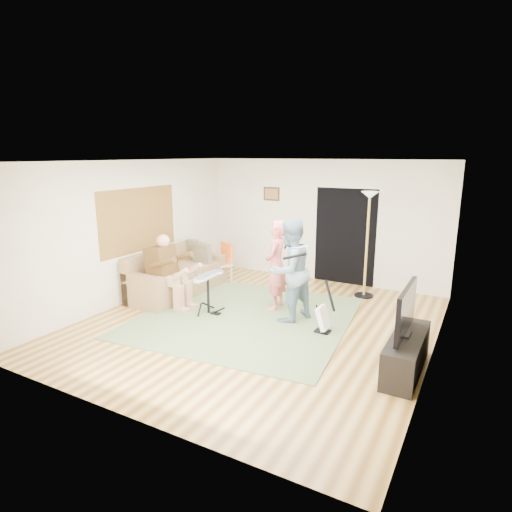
{
  "coord_description": "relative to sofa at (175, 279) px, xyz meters",
  "views": [
    {
      "loc": [
        3.25,
        -5.96,
        2.81
      ],
      "look_at": [
        -0.19,
        0.3,
        1.1
      ],
      "focal_mm": 30.0,
      "sensor_mm": 36.0,
      "label": 1
    }
  ],
  "objects": [
    {
      "name": "drummer",
      "position": [
        0.43,
        -0.65,
        0.23
      ],
      "size": [
        0.89,
        0.5,
        1.36
      ],
      "color": "#553918",
      "rests_on": "sofa"
    },
    {
      "name": "television",
      "position": [
        4.75,
        -1.13,
        0.55
      ],
      "size": [
        0.06,
        1.1,
        0.63
      ],
      "primitive_type": "cube",
      "color": "black",
      "rests_on": "tv_cabinet"
    },
    {
      "name": "guitar_spare",
      "position": [
        3.41,
        -0.47,
        -0.05
      ],
      "size": [
        0.32,
        0.29,
        0.89
      ],
      "color": "black",
      "rests_on": "floor"
    },
    {
      "name": "walls",
      "position": [
        2.3,
        -0.65,
        1.05
      ],
      "size": [
        5.5,
        6.0,
        2.7
      ],
      "primitive_type": null,
      "color": "silver",
      "rests_on": "floor"
    },
    {
      "name": "singer",
      "position": [
        2.24,
        0.18,
        0.53
      ],
      "size": [
        0.48,
        0.66,
        1.66
      ],
      "primitive_type": "imported",
      "rotation": [
        0.0,
        0.0,
        -1.42
      ],
      "color": "#DA615F",
      "rests_on": "floor"
    },
    {
      "name": "microphone",
      "position": [
        2.44,
        0.18,
        0.94
      ],
      "size": [
        0.06,
        0.06,
        0.24
      ],
      "primitive_type": null,
      "color": "black",
      "rests_on": "singer"
    },
    {
      "name": "dining_chair",
      "position": [
        0.44,
        1.12,
        0.01
      ],
      "size": [
        0.48,
        0.5,
        0.88
      ],
      "rotation": [
        0.0,
        0.0,
        -0.34
      ],
      "color": "beige",
      "rests_on": "floor"
    },
    {
      "name": "guitarist",
      "position": [
        2.7,
        -0.22,
        0.58
      ],
      "size": [
        0.93,
        1.04,
        1.77
      ],
      "primitive_type": "imported",
      "rotation": [
        0.0,
        0.0,
        -1.94
      ],
      "color": "#6B8B9D",
      "rests_on": "floor"
    },
    {
      "name": "area_rug",
      "position": [
        1.98,
        -0.49,
        -0.3
      ],
      "size": [
        3.84,
        3.86,
        0.02
      ],
      "primitive_type": "cube",
      "rotation": [
        0.0,
        0.0,
        0.1
      ],
      "color": "#566D42",
      "rests_on": "floor"
    },
    {
      "name": "tv_cabinet",
      "position": [
        4.8,
        -1.13,
        -0.05
      ],
      "size": [
        0.4,
        1.4,
        0.5
      ],
      "primitive_type": "cube",
      "color": "black",
      "rests_on": "floor"
    },
    {
      "name": "doorway",
      "position": [
        2.85,
        2.34,
        0.75
      ],
      "size": [
        2.1,
        0.0,
        2.1
      ],
      "primitive_type": "plane",
      "rotation": [
        1.57,
        0.0,
        0.0
      ],
      "color": "black",
      "rests_on": "walls"
    },
    {
      "name": "floor",
      "position": [
        2.3,
        -0.65,
        -0.3
      ],
      "size": [
        6.0,
        6.0,
        0.0
      ],
      "primitive_type": "plane",
      "color": "brown",
      "rests_on": "ground"
    },
    {
      "name": "drum_kit",
      "position": [
        1.3,
        -0.65,
        0.03
      ],
      "size": [
        0.41,
        0.73,
        0.75
      ],
      "color": "black",
      "rests_on": "floor"
    },
    {
      "name": "torchiere_lamp",
      "position": [
        3.5,
        1.65,
        1.14
      ],
      "size": [
        0.38,
        0.38,
        2.11
      ],
      "color": "black",
      "rests_on": "floor"
    },
    {
      "name": "guitar_held",
      "position": [
        2.9,
        -0.22,
        0.9
      ],
      "size": [
        0.33,
        0.6,
        0.26
      ],
      "primitive_type": null,
      "rotation": [
        0.0,
        0.0,
        -0.38
      ],
      "color": "white",
      "rests_on": "guitarist"
    },
    {
      "name": "picture_frame",
      "position": [
        1.05,
        2.34,
        1.6
      ],
      "size": [
        0.42,
        0.03,
        0.32
      ],
      "primitive_type": "cube",
      "color": "#3F2314",
      "rests_on": "walls"
    },
    {
      "name": "sofa",
      "position": [
        0.0,
        0.0,
        0.0
      ],
      "size": [
        0.93,
        2.25,
        0.91
      ],
      "color": "#937149",
      "rests_on": "floor"
    },
    {
      "name": "window_blinds",
      "position": [
        -0.44,
        -0.45,
        1.25
      ],
      "size": [
        0.0,
        2.05,
        2.05
      ],
      "primitive_type": "plane",
      "rotation": [
        1.57,
        0.0,
        1.57
      ],
      "color": "olive",
      "rests_on": "walls"
    },
    {
      "name": "ceiling",
      "position": [
        2.3,
        -0.65,
        2.4
      ],
      "size": [
        6.0,
        6.0,
        0.0
      ],
      "primitive_type": "plane",
      "rotation": [
        3.14,
        0.0,
        0.0
      ],
      "color": "white",
      "rests_on": "walls"
    }
  ]
}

